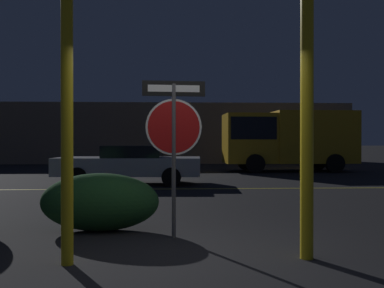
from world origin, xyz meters
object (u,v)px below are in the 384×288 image
at_px(stop_sign, 174,127).
at_px(hedge_bush_2, 100,202).
at_px(passing_car_2, 130,164).
at_px(yellow_pole_left, 67,118).
at_px(delivery_truck, 285,137).
at_px(yellow_pole_right, 307,122).

bearing_deg(stop_sign, hedge_bush_2, 149.89).
height_order(hedge_bush_2, passing_car_2, passing_car_2).
distance_m(yellow_pole_left, hedge_bush_2, 2.21).
distance_m(hedge_bush_2, delivery_truck, 14.53).
bearing_deg(stop_sign, passing_car_2, 95.89).
height_order(yellow_pole_left, yellow_pole_right, yellow_pole_left).
relative_size(yellow_pole_left, passing_car_2, 0.69).
distance_m(stop_sign, hedge_bush_2, 1.73).
xyz_separation_m(yellow_pole_right, delivery_truck, (3.69, 14.70, -0.04)).
height_order(stop_sign, passing_car_2, stop_sign).
bearing_deg(passing_car_2, stop_sign, -166.65).
distance_m(stop_sign, yellow_pole_left, 1.77).
distance_m(stop_sign, delivery_truck, 14.54).
bearing_deg(yellow_pole_left, hedge_bush_2, 87.94).
relative_size(stop_sign, delivery_truck, 0.38).
bearing_deg(yellow_pole_right, stop_sign, 144.05).
xyz_separation_m(stop_sign, delivery_truck, (5.28, 13.55, -0.01)).
height_order(stop_sign, hedge_bush_2, stop_sign).
xyz_separation_m(stop_sign, hedge_bush_2, (-1.16, 0.56, -1.16)).
xyz_separation_m(hedge_bush_2, passing_car_2, (-0.26, 7.43, 0.21)).
bearing_deg(delivery_truck, yellow_pole_right, 164.82).
bearing_deg(hedge_bush_2, delivery_truck, 63.65).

